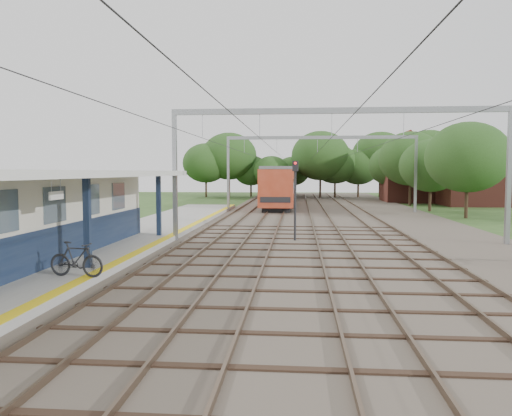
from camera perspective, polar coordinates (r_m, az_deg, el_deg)
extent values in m
plane|color=#2D4C1E|center=(11.65, -3.04, -14.55)|extent=(160.00, 160.00, 0.00)
cube|color=#473D33|center=(41.17, 8.33, -1.02)|extent=(18.00, 90.00, 0.10)
cube|color=gray|center=(26.76, -14.91, -3.63)|extent=(5.00, 52.00, 0.35)
cube|color=yellow|center=(26.06, -10.25, -3.36)|extent=(0.45, 52.00, 0.01)
cube|color=beige|center=(20.82, -25.21, -0.89)|extent=(3.20, 18.00, 3.40)
cube|color=#111E38|center=(20.16, -21.12, -3.78)|extent=(0.06, 18.00, 1.40)
cube|color=slate|center=(20.01, -21.21, 0.48)|extent=(0.05, 16.00, 1.30)
cube|color=#111E38|center=(18.58, -18.72, -1.58)|extent=(0.22, 0.22, 3.20)
cube|color=#111E38|center=(27.04, -11.07, 0.29)|extent=(0.22, 0.22, 3.20)
cube|color=silver|center=(19.34, -24.02, 3.60)|extent=(6.40, 20.00, 0.24)
cube|color=white|center=(16.74, -21.86, 1.34)|extent=(0.06, 0.85, 0.26)
cube|color=brown|center=(41.49, -3.08, -0.77)|extent=(0.07, 88.00, 0.15)
cube|color=brown|center=(41.31, -1.11, -0.79)|extent=(0.07, 88.00, 0.15)
cube|color=brown|center=(41.18, 1.06, -0.80)|extent=(0.07, 88.00, 0.15)
cube|color=brown|center=(41.11, 3.06, -0.82)|extent=(0.07, 88.00, 0.15)
cube|color=brown|center=(41.10, 6.22, -0.84)|extent=(0.07, 88.00, 0.15)
cube|color=brown|center=(41.15, 8.21, -0.85)|extent=(0.07, 88.00, 0.15)
cube|color=brown|center=(41.34, 11.21, -0.86)|extent=(0.07, 88.00, 0.15)
cube|color=brown|center=(41.52, 13.18, -0.87)|extent=(0.07, 88.00, 0.15)
cube|color=gray|center=(26.74, -9.25, 3.60)|extent=(0.22, 0.22, 7.00)
cube|color=gray|center=(27.96, 26.93, 3.22)|extent=(0.22, 0.22, 7.00)
cube|color=gray|center=(26.19, 9.35, 10.93)|extent=(17.00, 0.20, 0.30)
cube|color=gray|center=(46.39, -3.19, 3.86)|extent=(0.22, 0.22, 7.00)
cube|color=gray|center=(47.11, 17.79, 3.67)|extent=(0.22, 0.22, 7.00)
cube|color=gray|center=(46.08, 7.42, 8.00)|extent=(17.00, 0.20, 0.30)
cylinder|color=black|center=(41.28, -2.11, 6.61)|extent=(0.02, 88.00, 0.02)
cylinder|color=black|center=(41.02, 2.08, 6.62)|extent=(0.02, 88.00, 0.02)
cylinder|color=black|center=(41.00, 7.28, 6.59)|extent=(0.02, 88.00, 0.02)
cylinder|color=black|center=(41.30, 12.31, 6.51)|extent=(0.02, 88.00, 0.02)
cylinder|color=#382619|center=(72.89, -4.20, 2.34)|extent=(0.28, 0.28, 2.88)
ellipsoid|color=#244418|center=(72.86, -4.21, 5.11)|extent=(6.72, 6.72, 5.76)
cylinder|color=#382619|center=(74.18, 0.63, 2.25)|extent=(0.28, 0.28, 2.52)
ellipsoid|color=#244418|center=(74.14, 0.64, 4.63)|extent=(5.88, 5.88, 5.04)
cylinder|color=#382619|center=(70.96, 5.29, 2.43)|extent=(0.28, 0.28, 3.24)
ellipsoid|color=#244418|center=(70.96, 5.31, 5.63)|extent=(7.56, 7.56, 6.48)
cylinder|color=#382619|center=(73.26, 9.98, 2.23)|extent=(0.28, 0.28, 2.70)
ellipsoid|color=#244418|center=(73.22, 10.02, 4.81)|extent=(6.30, 6.30, 5.40)
cylinder|color=#382619|center=(50.68, 19.73, 1.12)|extent=(0.28, 0.28, 2.52)
ellipsoid|color=#244418|center=(50.62, 19.82, 4.60)|extent=(5.88, 5.88, 5.04)
cylinder|color=#382619|center=(66.35, 16.63, 2.00)|extent=(0.28, 0.28, 2.88)
ellipsoid|color=#244418|center=(66.32, 16.69, 5.04)|extent=(6.72, 6.72, 5.76)
cube|color=brown|center=(60.18, 23.81, 2.39)|extent=(7.00, 6.00, 4.50)
cube|color=maroon|center=(60.19, 23.89, 5.39)|extent=(4.99, 6.12, 4.99)
cube|color=brown|center=(64.58, 17.88, 2.86)|extent=(8.00, 6.00, 5.00)
cube|color=maroon|center=(64.61, 17.95, 5.88)|extent=(5.52, 6.12, 5.52)
imported|color=black|center=(17.15, -19.85, -5.53)|extent=(1.97, 0.81, 1.15)
cube|color=black|center=(53.21, 2.71, 0.47)|extent=(2.50, 17.82, 0.44)
cube|color=#A83319|center=(53.12, 2.72, 2.57)|extent=(3.12, 19.37, 3.42)
cube|color=black|center=(53.11, 2.72, 2.96)|extent=(3.16, 17.82, 0.97)
cube|color=slate|center=(53.10, 2.73, 4.54)|extent=(2.87, 19.37, 0.28)
cube|color=black|center=(73.13, 3.32, 1.48)|extent=(2.50, 17.82, 0.44)
cube|color=#A83319|center=(73.07, 3.32, 3.00)|extent=(3.12, 19.37, 3.42)
cube|color=black|center=(73.06, 3.32, 3.29)|extent=(3.16, 17.82, 0.97)
cube|color=slate|center=(73.05, 3.33, 4.43)|extent=(2.87, 19.37, 0.28)
cylinder|color=black|center=(26.44, 4.50, 0.31)|extent=(0.14, 0.14, 3.94)
cube|color=black|center=(26.38, 4.52, 4.80)|extent=(0.32, 0.22, 0.54)
sphere|color=red|center=(26.28, 4.52, 5.13)|extent=(0.14, 0.14, 0.14)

